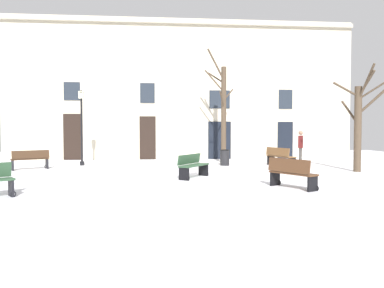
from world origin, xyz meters
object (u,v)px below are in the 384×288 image
Objects in this scene: bench_facing_shops at (292,173)px; bench_far_corner at (280,156)px; tree_center at (223,111)px; streetlamp at (82,119)px; tree_right_of_center at (359,122)px; litter_bin at (225,158)px; bench_back_to_back_left at (193,165)px; bench_near_lamp at (30,159)px; person_crossing_plaza at (301,145)px.

bench_far_corner is at bearing -46.56° from bench_facing_shops.
tree_center is 1.60× the size of streetlamp.
bench_facing_shops is (7.85, -7.89, -1.84)m from streetlamp.
litter_bin is at bearing 148.11° from tree_right_of_center.
litter_bin is (-0.16, -1.44, -2.40)m from tree_center.
tree_right_of_center is 2.79× the size of bench_back_to_back_left.
bench_facing_shops reaches higher than bench_near_lamp.
tree_right_of_center is 2.84× the size of bench_facing_shops.
bench_far_corner is (11.62, 0.64, 0.01)m from bench_near_lamp.
litter_bin is 4.15m from person_crossing_plaza.
tree_center reaches higher than litter_bin.
litter_bin is at bearing -5.26° from streetlamp.
bench_far_corner is at bearing -14.79° from bench_back_to_back_left.
litter_bin is 0.45× the size of person_crossing_plaza.
tree_center reaches higher than bench_facing_shops.
litter_bin is 0.50× the size of bench_back_to_back_left.
tree_right_of_center is 6.18m from bench_facing_shops.
bench_far_corner is at bearing -38.09° from tree_center.
streetlamp is 2.42× the size of bench_facing_shops.
litter_bin is 7.28m from bench_facing_shops.
tree_center is 7.32m from streetlamp.
bench_near_lamp is 13.16m from person_crossing_plaza.
tree_right_of_center is 1.17× the size of streetlamp.
person_crossing_plaza is at bearing 156.77° from bench_near_lamp.
bench_far_corner reaches higher than litter_bin.
bench_facing_shops reaches higher than bench_back_to_back_left.
tree_center is 1.36× the size of tree_right_of_center.
person_crossing_plaza reaches higher than litter_bin.
tree_center is 3.87× the size of bench_facing_shops.
bench_near_lamp is 1.01× the size of bench_facing_shops.
tree_center is at bearing 165.49° from bench_near_lamp.
litter_bin is 2.70m from bench_far_corner.
bench_facing_shops is at bearing -100.12° from bench_back_to_back_left.
litter_bin is 9.04m from bench_near_lamp.
streetlamp is 9.99m from bench_far_corner.
person_crossing_plaza reaches higher than bench_far_corner.
tree_right_of_center is 12.83m from streetlamp.
person_crossing_plaza is (6.08, 5.03, 0.51)m from bench_back_to_back_left.
tree_center is 3.80× the size of bench_back_to_back_left.
tree_center is 6.78m from bench_back_to_back_left.
tree_center is at bearing 6.19° from streetlamp.
bench_facing_shops is 3.85m from bench_back_to_back_left.
streetlamp is 2.08× the size of bench_far_corner.
tree_center is 6.84m from tree_right_of_center.
bench_near_lamp is at bearing 98.37° from bench_back_to_back_left.
bench_back_to_back_left is at bearing -113.73° from litter_bin.
bench_near_lamp is 7.75m from bench_back_to_back_left.
litter_bin is (7.10, -0.65, -1.90)m from streetlamp.
bench_facing_shops is at bearing 144.28° from bench_far_corner.
bench_far_corner is (2.65, -0.52, 0.08)m from litter_bin.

